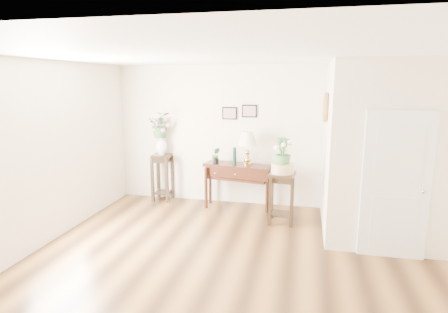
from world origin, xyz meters
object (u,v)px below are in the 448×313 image
(console_table, at_px, (238,186))
(plant_stand_b, at_px, (282,198))
(plant_stand_a, at_px, (162,177))

(console_table, distance_m, plant_stand_b, 1.11)
(console_table, bearing_deg, plant_stand_b, -25.08)
(plant_stand_a, relative_size, plant_stand_b, 1.08)
(plant_stand_a, distance_m, plant_stand_b, 2.66)
(plant_stand_a, xyz_separation_m, plant_stand_b, (2.54, -0.79, -0.04))
(plant_stand_b, bearing_deg, plant_stand_a, 162.77)
(plant_stand_a, bearing_deg, plant_stand_b, -17.23)
(console_table, distance_m, plant_stand_a, 1.64)
(console_table, xyz_separation_m, plant_stand_a, (-1.64, 0.15, 0.05))
(plant_stand_b, bearing_deg, console_table, 144.72)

